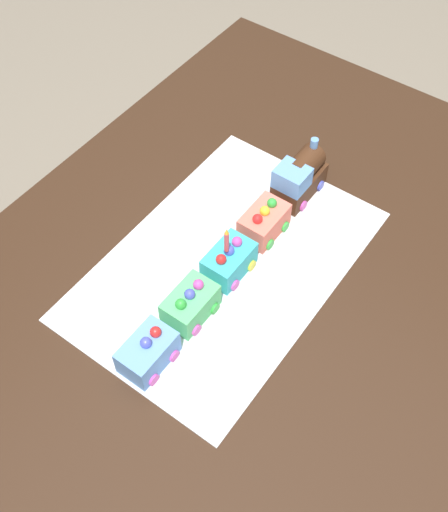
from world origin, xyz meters
TOP-DOWN VIEW (x-y plane):
  - ground_plane at (0.00, 0.00)m, footprint 8.00×8.00m
  - dining_table at (0.00, 0.00)m, footprint 1.40×1.00m
  - cake_board at (0.00, -0.05)m, footprint 0.60×0.40m
  - cake_locomotive at (-0.24, -0.03)m, footprint 0.14×0.08m
  - cake_car_hopper_coral at (-0.11, -0.03)m, footprint 0.10×0.08m
  - cake_car_tanker_turquoise at (0.01, -0.03)m, footprint 0.10×0.08m
  - cake_car_flatbed_mint_green at (0.13, -0.03)m, footprint 0.10×0.08m
  - cake_car_caboose_sky_blue at (0.24, -0.03)m, footprint 0.10×0.08m
  - birthday_candle at (0.02, -0.03)m, footprint 0.01×0.01m

SIDE VIEW (x-z plane):
  - ground_plane at x=0.00m, z-range 0.00..0.00m
  - dining_table at x=0.00m, z-range 0.26..1.00m
  - cake_board at x=0.00m, z-range 0.74..0.74m
  - cake_car_caboose_sky_blue at x=0.24m, z-range 0.74..0.81m
  - cake_car_hopper_coral at x=-0.11m, z-range 0.74..0.81m
  - cake_car_tanker_turquoise at x=0.01m, z-range 0.74..0.81m
  - cake_car_flatbed_mint_green at x=0.13m, z-range 0.74..0.81m
  - cake_locomotive at x=-0.24m, z-range 0.73..0.85m
  - birthday_candle at x=0.02m, z-range 0.81..0.88m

